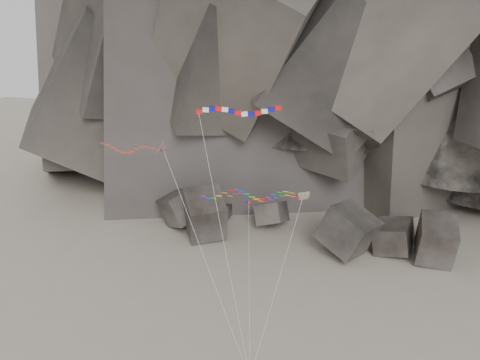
% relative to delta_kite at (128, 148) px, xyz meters
% --- Properties ---
extents(ground, '(260.00, 260.00, 0.00)m').
position_rel_delta_kite_xyz_m(ground, '(11.41, -0.45, -24.13)').
color(ground, gray).
rests_on(ground, ground).
extents(boulder_field, '(62.38, 18.40, 9.87)m').
position_rel_delta_kite_xyz_m(boulder_field, '(13.45, 30.17, -21.37)').
color(boulder_field, '#47423F').
rests_on(boulder_field, ground).
extents(delta_kite, '(18.95, 6.66, 23.84)m').
position_rel_delta_kite_xyz_m(delta_kite, '(0.00, 0.00, 0.00)').
color(delta_kite, red).
rests_on(delta_kite, ground).
extents(banner_kite, '(8.44, 9.58, 27.44)m').
position_rel_delta_kite_xyz_m(banner_kite, '(11.85, 1.85, 4.10)').
color(banner_kite, red).
rests_on(banner_kite, ground).
extents(parafoil_kite, '(12.11, 5.80, 19.68)m').
position_rel_delta_kite_xyz_m(parafoil_kite, '(13.47, -0.31, -3.98)').
color(parafoil_kite, '#B6D80C').
rests_on(parafoil_kite, ground).
extents(pennant_kite, '(2.60, 8.45, 16.73)m').
position_rel_delta_kite_xyz_m(pennant_kite, '(13.37, 0.65, -9.99)').
color(pennant_kite, red).
rests_on(pennant_kite, ground).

